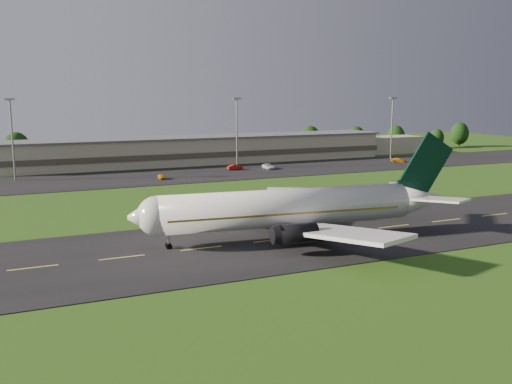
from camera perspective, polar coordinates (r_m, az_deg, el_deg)
name	(u,v)px	position (r m, az deg, el deg)	size (l,w,h in m)	color
ground	(394,227)	(95.67, 13.63, -3.41)	(360.00, 360.00, 0.00)	#294A12
taxiway	(394,227)	(95.66, 13.63, -3.38)	(220.00, 30.00, 0.10)	black
apron	(231,172)	(157.84, -2.49, 2.01)	(260.00, 30.00, 0.10)	black
airliner	(292,208)	(84.54, 3.59, -1.64)	(51.21, 41.89, 15.57)	white
terminal	(222,149)	(182.09, -3.44, 4.28)	(145.00, 16.00, 8.40)	tan
light_mast_west	(12,129)	(153.72, -23.24, 5.77)	(2.40, 1.20, 20.35)	gray
light_mast_centre	(237,124)	(165.90, -1.93, 6.79)	(2.40, 1.20, 20.35)	gray
light_mast_east	(392,121)	(193.44, 13.45, 6.96)	(2.40, 1.20, 20.35)	gray
tree_line	(279,141)	(201.14, 2.30, 5.13)	(194.61, 8.46, 10.46)	black
service_vehicle_a	(162,177)	(145.98, -9.43, 1.52)	(1.49, 3.70, 1.26)	orange
service_vehicle_b	(235,167)	(161.93, -2.11, 2.49)	(1.55, 4.45, 1.47)	#A5120B
service_vehicle_c	(268,166)	(163.88, 1.24, 2.58)	(2.45, 5.31, 1.48)	silver
service_vehicle_d	(398,160)	(185.59, 14.05, 3.12)	(1.95, 4.80, 1.39)	#C67E0B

